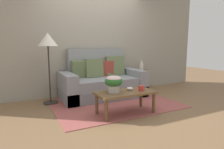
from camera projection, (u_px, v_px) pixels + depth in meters
ground_plane at (119, 106)px, 3.88m from camera, size 14.00×14.00×0.00m
wall_back at (93, 36)px, 4.86m from camera, size 6.40×0.12×2.84m
area_rug at (115, 104)px, 4.04m from camera, size 2.49×1.76×0.01m
couch at (102, 82)px, 4.58m from camera, size 1.91×0.94×1.12m
coffee_table at (126, 95)px, 3.43m from camera, size 1.05×0.51×0.40m
side_table at (141, 76)px, 5.23m from camera, size 0.38×0.38×0.55m
floor_lamp at (48, 44)px, 3.90m from camera, size 0.39×0.39×1.45m
potted_plant at (114, 82)px, 3.33m from camera, size 0.31×0.31×0.29m
coffee_mug at (141, 88)px, 3.48m from camera, size 0.14×0.09×0.09m
snack_bowl at (130, 88)px, 3.51m from camera, size 0.12×0.12×0.06m
table_vase at (141, 66)px, 5.20m from camera, size 0.10×0.10×0.25m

